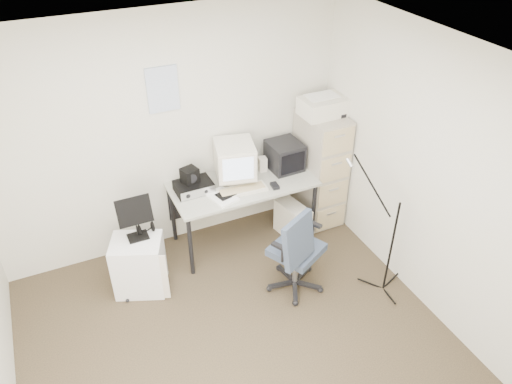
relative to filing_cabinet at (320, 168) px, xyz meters
name	(u,v)px	position (x,y,z in m)	size (l,w,h in m)	color
floor	(244,355)	(-1.58, -1.48, -0.66)	(3.60, 3.60, 0.01)	#2B261B
ceiling	(239,77)	(-1.58, -1.48, 1.85)	(3.60, 3.60, 0.01)	white
wall_back	(170,136)	(-1.58, 0.32, 0.60)	(3.60, 0.02, 2.50)	beige
wall_right	(438,185)	(0.22, -1.48, 0.60)	(0.02, 3.60, 2.50)	beige
wall_calendar	(163,89)	(-1.60, 0.31, 1.10)	(0.30, 0.02, 0.44)	white
filing_cabinet	(320,168)	(0.00, 0.00, 0.00)	(0.40, 0.60, 1.30)	#9C9784
printer	(324,106)	(0.00, 0.02, 0.74)	(0.48, 0.33, 0.19)	white
desk	(243,211)	(-0.95, -0.03, -0.29)	(1.50, 0.70, 0.73)	gray
crt_monitor	(235,162)	(-1.00, 0.06, 0.29)	(0.39, 0.41, 0.43)	white
crt_tv	(285,156)	(-0.42, 0.06, 0.23)	(0.33, 0.35, 0.30)	black
desk_speaker	(262,164)	(-0.66, 0.11, 0.16)	(0.08, 0.08, 0.16)	beige
keyboard	(242,190)	(-1.01, -0.17, 0.09)	(0.50, 0.18, 0.03)	white
mouse	(275,186)	(-0.68, -0.24, 0.10)	(0.07, 0.11, 0.03)	black
radio_receiver	(194,187)	(-1.46, 0.04, 0.13)	(0.37, 0.26, 0.11)	black
radio_speaker	(190,175)	(-1.48, 0.07, 0.26)	(0.15, 0.14, 0.15)	black
papers	(222,197)	(-1.24, -0.19, 0.09)	(0.22, 0.30, 0.02)	white
pc_tower	(293,221)	(-0.44, -0.22, -0.45)	(0.19, 0.43, 0.41)	white
office_chair	(297,248)	(-0.79, -0.93, -0.16)	(0.56, 0.56, 0.98)	#303A4F
side_cart	(139,265)	(-2.17, -0.31, -0.36)	(0.47, 0.37, 0.58)	white
music_stand	(135,218)	(-2.13, -0.26, 0.16)	(0.32, 0.17, 0.46)	black
headphones	(146,228)	(-2.03, -0.21, -0.02)	(0.16, 0.16, 0.03)	black
mic_stand	(394,235)	(-0.01, -1.33, 0.03)	(0.02, 0.02, 1.35)	black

